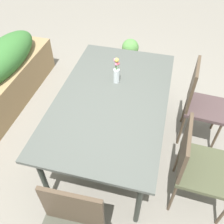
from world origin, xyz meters
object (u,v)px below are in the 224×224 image
at_px(potted_plant, 130,54).
at_px(chair_near_left, 198,164).
at_px(dining_table, 112,101).
at_px(chair_near_right, 199,100).
at_px(flower_vase, 116,72).

bearing_deg(potted_plant, chair_near_left, -153.65).
xyz_separation_m(dining_table, chair_near_left, (-0.40, -0.88, -0.19)).
relative_size(dining_table, chair_near_right, 1.80).
height_order(dining_table, potted_plant, dining_table).
relative_size(chair_near_right, potted_plant, 1.95).
bearing_deg(flower_vase, potted_plant, 4.30).
relative_size(dining_table, potted_plant, 3.51).
xyz_separation_m(chair_near_right, potted_plant, (1.21, 1.00, -0.30)).
xyz_separation_m(flower_vase, potted_plant, (1.38, 0.10, -0.63)).
height_order(dining_table, chair_near_right, chair_near_right).
bearing_deg(potted_plant, chair_near_right, -140.45).
distance_m(dining_table, chair_near_right, 0.99).
relative_size(flower_vase, potted_plant, 0.56).
height_order(chair_near_left, flower_vase, flower_vase).
bearing_deg(chair_near_right, flower_vase, -75.69).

